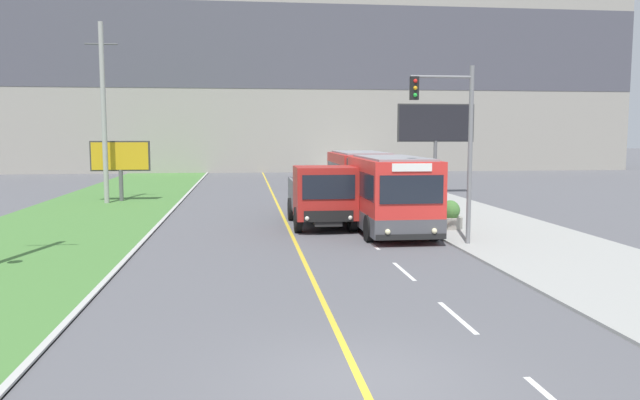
{
  "coord_description": "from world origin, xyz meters",
  "views": [
    {
      "loc": [
        -1.82,
        -9.61,
        3.99
      ],
      "look_at": [
        1.1,
        14.51,
        1.4
      ],
      "focal_mm": 35.0,
      "sensor_mm": 36.0,
      "label": 1
    }
  ],
  "objects_px": {
    "planter_round_near": "(450,216)",
    "billboard_large": "(436,126)",
    "traffic_light_mast": "(454,133)",
    "utility_pole_far": "(104,113)",
    "planter_round_second": "(425,205)",
    "car_distant": "(322,179)",
    "billboard_small": "(120,158)",
    "city_bus": "(374,188)",
    "dump_truck": "(323,197)"
  },
  "relations": [
    {
      "from": "dump_truck",
      "to": "traffic_light_mast",
      "type": "xyz_separation_m",
      "value": [
        4.05,
        -4.72,
        2.69
      ]
    },
    {
      "from": "dump_truck",
      "to": "traffic_light_mast",
      "type": "height_order",
      "value": "traffic_light_mast"
    },
    {
      "from": "billboard_large",
      "to": "planter_round_second",
      "type": "xyz_separation_m",
      "value": [
        -3.93,
        -11.04,
        -3.87
      ]
    },
    {
      "from": "planter_round_near",
      "to": "billboard_large",
      "type": "bearing_deg",
      "value": 75.0
    },
    {
      "from": "utility_pole_far",
      "to": "traffic_light_mast",
      "type": "distance_m",
      "value": 21.74
    },
    {
      "from": "car_distant",
      "to": "planter_round_second",
      "type": "bearing_deg",
      "value": -80.17
    },
    {
      "from": "traffic_light_mast",
      "to": "billboard_small",
      "type": "distance_m",
      "value": 22.11
    },
    {
      "from": "city_bus",
      "to": "utility_pole_far",
      "type": "height_order",
      "value": "utility_pole_far"
    },
    {
      "from": "billboard_small",
      "to": "planter_round_second",
      "type": "relative_size",
      "value": 2.92
    },
    {
      "from": "dump_truck",
      "to": "planter_round_near",
      "type": "xyz_separation_m",
      "value": [
        5.16,
        -1.23,
        -0.74
      ]
    },
    {
      "from": "city_bus",
      "to": "billboard_small",
      "type": "bearing_deg",
      "value": 141.46
    },
    {
      "from": "billboard_large",
      "to": "billboard_small",
      "type": "height_order",
      "value": "billboard_large"
    },
    {
      "from": "city_bus",
      "to": "dump_truck",
      "type": "height_order",
      "value": "city_bus"
    },
    {
      "from": "utility_pole_far",
      "to": "billboard_large",
      "type": "xyz_separation_m",
      "value": [
        20.34,
        3.05,
        -0.67
      ]
    },
    {
      "from": "city_bus",
      "to": "planter_round_near",
      "type": "height_order",
      "value": "city_bus"
    },
    {
      "from": "utility_pole_far",
      "to": "planter_round_near",
      "type": "xyz_separation_m",
      "value": [
        16.3,
        -12.02,
        -4.57
      ]
    },
    {
      "from": "planter_round_near",
      "to": "planter_round_second",
      "type": "height_order",
      "value": "planter_round_second"
    },
    {
      "from": "utility_pole_far",
      "to": "billboard_small",
      "type": "distance_m",
      "value": 2.88
    },
    {
      "from": "traffic_light_mast",
      "to": "planter_round_near",
      "type": "relative_size",
      "value": 5.41
    },
    {
      "from": "city_bus",
      "to": "planter_round_near",
      "type": "xyz_separation_m",
      "value": [
        2.63,
        -2.69,
        -0.97
      ]
    },
    {
      "from": "car_distant",
      "to": "billboard_small",
      "type": "height_order",
      "value": "billboard_small"
    },
    {
      "from": "car_distant",
      "to": "dump_truck",
      "type": "bearing_deg",
      "value": -97.05
    },
    {
      "from": "city_bus",
      "to": "planter_round_second",
      "type": "bearing_deg",
      "value": 26.13
    },
    {
      "from": "utility_pole_far",
      "to": "billboard_small",
      "type": "xyz_separation_m",
      "value": [
        0.62,
        1.06,
        -2.61
      ]
    },
    {
      "from": "dump_truck",
      "to": "planter_round_second",
      "type": "height_order",
      "value": "dump_truck"
    },
    {
      "from": "dump_truck",
      "to": "billboard_small",
      "type": "xyz_separation_m",
      "value": [
        -10.52,
        11.85,
        1.22
      ]
    },
    {
      "from": "car_distant",
      "to": "planter_round_second",
      "type": "relative_size",
      "value": 3.53
    },
    {
      "from": "billboard_large",
      "to": "planter_round_second",
      "type": "height_order",
      "value": "billboard_large"
    },
    {
      "from": "planter_round_near",
      "to": "utility_pole_far",
      "type": "bearing_deg",
      "value": 143.58
    },
    {
      "from": "dump_truck",
      "to": "utility_pole_far",
      "type": "height_order",
      "value": "utility_pole_far"
    },
    {
      "from": "planter_round_second",
      "to": "billboard_small",
      "type": "bearing_deg",
      "value": 150.19
    },
    {
      "from": "utility_pole_far",
      "to": "city_bus",
      "type": "bearing_deg",
      "value": -34.33
    },
    {
      "from": "dump_truck",
      "to": "planter_round_second",
      "type": "distance_m",
      "value": 6.01
    },
    {
      "from": "utility_pole_far",
      "to": "planter_round_near",
      "type": "height_order",
      "value": "utility_pole_far"
    },
    {
      "from": "car_distant",
      "to": "planter_round_near",
      "type": "distance_m",
      "value": 20.81
    },
    {
      "from": "billboard_large",
      "to": "traffic_light_mast",
      "type": "bearing_deg",
      "value": -105.51
    },
    {
      "from": "utility_pole_far",
      "to": "traffic_light_mast",
      "type": "xyz_separation_m",
      "value": [
        15.19,
        -15.51,
        -1.14
      ]
    },
    {
      "from": "traffic_light_mast",
      "to": "planter_round_near",
      "type": "bearing_deg",
      "value": 72.35
    },
    {
      "from": "car_distant",
      "to": "billboard_large",
      "type": "distance_m",
      "value": 9.57
    },
    {
      "from": "car_distant",
      "to": "billboard_small",
      "type": "bearing_deg",
      "value": -149.71
    },
    {
      "from": "city_bus",
      "to": "car_distant",
      "type": "relative_size",
      "value": 2.97
    },
    {
      "from": "traffic_light_mast",
      "to": "planter_round_near",
      "type": "height_order",
      "value": "traffic_light_mast"
    },
    {
      "from": "billboard_small",
      "to": "traffic_light_mast",
      "type": "bearing_deg",
      "value": -48.68
    },
    {
      "from": "utility_pole_far",
      "to": "planter_round_second",
      "type": "relative_size",
      "value": 8.37
    },
    {
      "from": "utility_pole_far",
      "to": "planter_round_second",
      "type": "height_order",
      "value": "utility_pole_far"
    },
    {
      "from": "city_bus",
      "to": "traffic_light_mast",
      "type": "height_order",
      "value": "traffic_light_mast"
    },
    {
      "from": "city_bus",
      "to": "car_distant",
      "type": "height_order",
      "value": "city_bus"
    },
    {
      "from": "car_distant",
      "to": "utility_pole_far",
      "type": "bearing_deg",
      "value": -147.55
    },
    {
      "from": "dump_truck",
      "to": "billboard_small",
      "type": "height_order",
      "value": "billboard_small"
    },
    {
      "from": "car_distant",
      "to": "billboard_large",
      "type": "bearing_deg",
      "value": -39.23
    }
  ]
}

